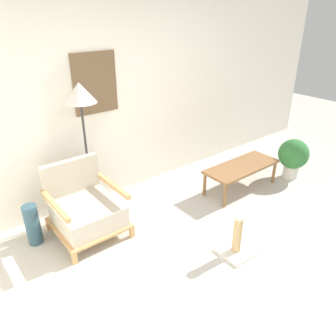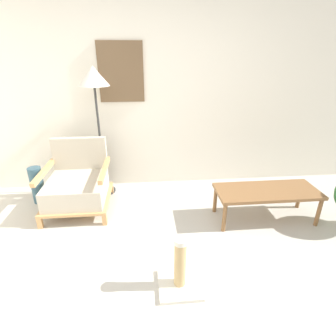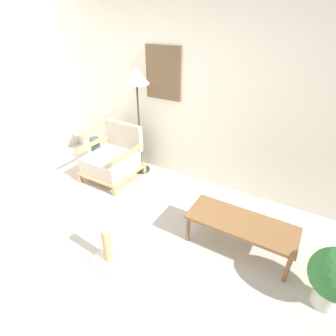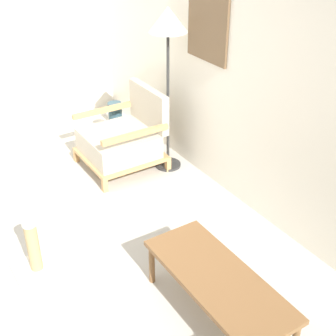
# 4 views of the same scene
# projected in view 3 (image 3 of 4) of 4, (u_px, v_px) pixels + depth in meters

# --- Properties ---
(ground_plane) EXTENTS (14.00, 14.00, 0.00)m
(ground_plane) POSITION_uv_depth(u_px,v_px,m) (86.00, 274.00, 2.63)
(ground_plane) COLOR #B7B2A8
(wall_back) EXTENTS (8.00, 0.09, 2.70)m
(wall_back) POSITION_uv_depth(u_px,v_px,m) (190.00, 91.00, 3.59)
(wall_back) COLOR silver
(wall_back) RESTS_ON ground_plane
(armchair) EXTENTS (0.75, 0.77, 0.81)m
(armchair) POSITION_uv_depth(u_px,v_px,m) (113.00, 159.00, 4.07)
(armchair) COLOR tan
(armchair) RESTS_ON ground_plane
(floor_lamp) EXTENTS (0.36, 0.36, 1.64)m
(floor_lamp) POSITION_uv_depth(u_px,v_px,m) (137.00, 84.00, 3.68)
(floor_lamp) COLOR #2D2D2D
(floor_lamp) RESTS_ON ground_plane
(coffee_table) EXTENTS (1.14, 0.46, 0.37)m
(coffee_table) POSITION_uv_depth(u_px,v_px,m) (241.00, 225.00, 2.77)
(coffee_table) COLOR brown
(coffee_table) RESTS_ON ground_plane
(vase) EXTENTS (0.16, 0.16, 0.48)m
(vase) POSITION_uv_depth(u_px,v_px,m) (96.00, 151.00, 4.48)
(vase) COLOR #2D4C5B
(vase) RESTS_ON ground_plane
(potted_plant) EXTENTS (0.45, 0.45, 0.62)m
(potted_plant) POSITION_uv_depth(u_px,v_px,m) (336.00, 277.00, 2.18)
(potted_plant) COLOR beige
(potted_plant) RESTS_ON ground_plane
(scratching_post) EXTENTS (0.35, 0.35, 0.48)m
(scratching_post) POSITION_uv_depth(u_px,v_px,m) (108.00, 251.00, 2.70)
(scratching_post) COLOR beige
(scratching_post) RESTS_ON ground_plane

